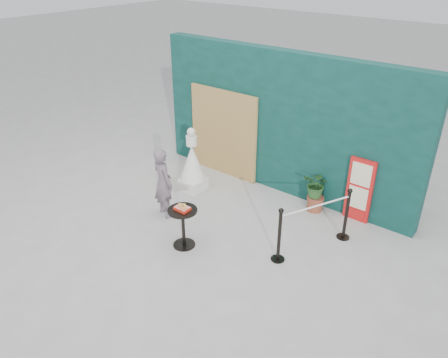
{
  "coord_description": "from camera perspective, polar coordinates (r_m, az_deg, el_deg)",
  "views": [
    {
      "loc": [
        4.37,
        -4.31,
        4.75
      ],
      "look_at": [
        0.0,
        1.2,
        1.0
      ],
      "focal_mm": 35.0,
      "sensor_mm": 36.0,
      "label": 1
    }
  ],
  "objects": [
    {
      "name": "stanchion_barrier",
      "position": [
        7.75,
        11.68,
        -5.9
      ],
      "size": [
        0.84,
        1.54,
        1.03
      ],
      "color": "black",
      "rests_on": "ground"
    },
    {
      "name": "food_basket",
      "position": [
        7.54,
        -5.45,
        -3.77
      ],
      "size": [
        0.26,
        0.19,
        0.11
      ],
      "color": "red",
      "rests_on": "cafe_table"
    },
    {
      "name": "bamboo_fence",
      "position": [
        10.0,
        -0.1,
        6.04
      ],
      "size": [
        1.8,
        0.08,
        2.0
      ],
      "primitive_type": "cube",
      "color": "tan",
      "rests_on": "ground"
    },
    {
      "name": "cafe_table",
      "position": [
        7.7,
        -5.37,
        -5.6
      ],
      "size": [
        0.52,
        0.52,
        0.75
      ],
      "color": "black",
      "rests_on": "ground"
    },
    {
      "name": "ground",
      "position": [
        7.76,
        -5.59,
        -9.83
      ],
      "size": [
        60.0,
        60.0,
        0.0
      ],
      "primitive_type": "plane",
      "color": "#ADAAA5",
      "rests_on": "ground"
    },
    {
      "name": "back_wall",
      "position": [
        9.24,
        7.59,
        7.22
      ],
      "size": [
        6.0,
        0.3,
        3.0
      ],
      "primitive_type": "cube",
      "color": "#0B3129",
      "rests_on": "ground"
    },
    {
      "name": "menu_board",
      "position": [
        8.7,
        17.24,
        -1.43
      ],
      "size": [
        0.5,
        0.07,
        1.3
      ],
      "color": "red",
      "rests_on": "ground"
    },
    {
      "name": "statue",
      "position": [
        9.43,
        -4.15,
        1.81
      ],
      "size": [
        0.56,
        0.56,
        1.45
      ],
      "color": "silver",
      "rests_on": "ground"
    },
    {
      "name": "woman",
      "position": [
        8.52,
        -7.95,
        -0.51
      ],
      "size": [
        0.59,
        0.47,
        1.43
      ],
      "primitive_type": "imported",
      "rotation": [
        0.0,
        0.0,
        2.86
      ],
      "color": "#665761",
      "rests_on": "ground"
    },
    {
      "name": "planter",
      "position": [
        8.87,
        12.0,
        -1.2
      ],
      "size": [
        0.51,
        0.44,
        0.87
      ],
      "color": "brown",
      "rests_on": "ground"
    }
  ]
}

